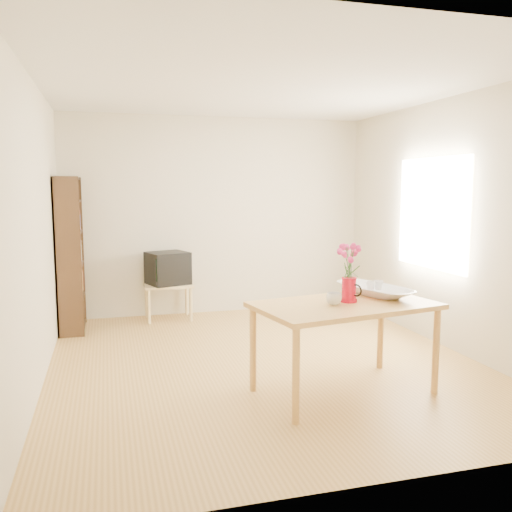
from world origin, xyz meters
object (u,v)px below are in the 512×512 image
object	(u,v)px
table	(345,313)
mug	(334,299)
bowl	(375,268)
television	(168,268)
pitcher	(349,291)

from	to	relation	value
table	mug	size ratio (longest dim) A/B	12.63
bowl	television	world-z (taller)	bowl
mug	bowl	size ratio (longest dim) A/B	0.24
table	mug	bearing A→B (deg)	-172.13
pitcher	table	bearing A→B (deg)	-173.34
pitcher	television	distance (m)	3.09
mug	pitcher	bearing A→B (deg)	155.14
bowl	pitcher	bearing A→B (deg)	-150.31
pitcher	mug	distance (m)	0.18
pitcher	bowl	distance (m)	0.41
bowl	table	bearing A→B (deg)	-149.42
table	pitcher	world-z (taller)	pitcher
mug	television	distance (m)	3.10
mug	bowl	distance (m)	0.59
mug	television	size ratio (longest dim) A/B	0.21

